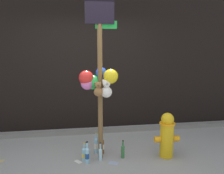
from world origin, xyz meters
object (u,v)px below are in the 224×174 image
Objects in this scene: bottle_1 at (96,145)px; bottle_5 at (100,153)px; memorial_post at (98,72)px; bottle_3 at (87,155)px; fire_hydrant at (167,135)px; bottle_4 at (84,154)px; bottle_0 at (123,151)px; bottle_2 at (102,146)px.

bottle_5 is (0.04, -0.29, -0.02)m from bottle_1.
bottle_1 is at bearing 98.17° from bottle_5.
memorial_post is at bearing 101.80° from bottle_5.
memorial_post is 6.98× the size of bottle_3.
bottle_4 is at bearing 176.73° from fire_hydrant.
bottle_0 is 0.50m from bottle_1.
fire_hydrant reaches higher than bottle_4.
fire_hydrant is 1.35m from bottle_3.
bottle_0 is 1.01× the size of bottle_5.
memorial_post reaches higher than bottle_2.
bottle_0 is 0.39m from bottle_2.
fire_hydrant is at bearing -3.27° from bottle_4.
bottle_1 is 0.30m from bottle_5.
bottle_0 is at bearing -1.45° from bottle_4.
bottle_1 reaches higher than bottle_0.
bottle_4 is at bearing 170.00° from bottle_5.
bottle_5 is (-0.06, -0.25, -0.02)m from bottle_2.
bottle_4 is at bearing 109.27° from bottle_3.
bottle_0 is 0.87× the size of bottle_1.
bottle_4 is at bearing -166.97° from memorial_post.
bottle_0 is at bearing 175.14° from fire_hydrant.
bottle_1 is at bearing 63.92° from bottle_3.
bottle_5 is at bearing -102.75° from bottle_2.
bottle_4 is at bearing -147.15° from bottle_2.
bottle_0 is at bearing -10.12° from memorial_post.
bottle_4 is 0.26m from bottle_5.
bottle_2 is 0.38m from bottle_4.
fire_hydrant is 2.49× the size of bottle_0.
bottle_3 is (-1.33, -0.04, -0.24)m from fire_hydrant.
bottle_1 is at bearing 164.22° from fire_hydrant.
memorial_post is 8.30× the size of bottle_0.
bottle_3 is at bearing -70.73° from bottle_4.
bottle_2 is at bearing -23.77° from bottle_1.
bottle_3 is at bearing -162.54° from bottle_5.
memorial_post is at bearing 13.03° from bottle_4.
bottle_1 reaches higher than bottle_5.
bottle_3 reaches higher than bottle_1.
bottle_4 is (-0.64, 0.02, -0.01)m from bottle_0.
bottle_4 is (-0.22, -0.25, -0.03)m from bottle_1.
bottle_2 is at bearing 145.64° from bottle_0.
bottle_0 is (-0.73, 0.06, -0.26)m from fire_hydrant.
fire_hydrant reaches higher than bottle_1.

